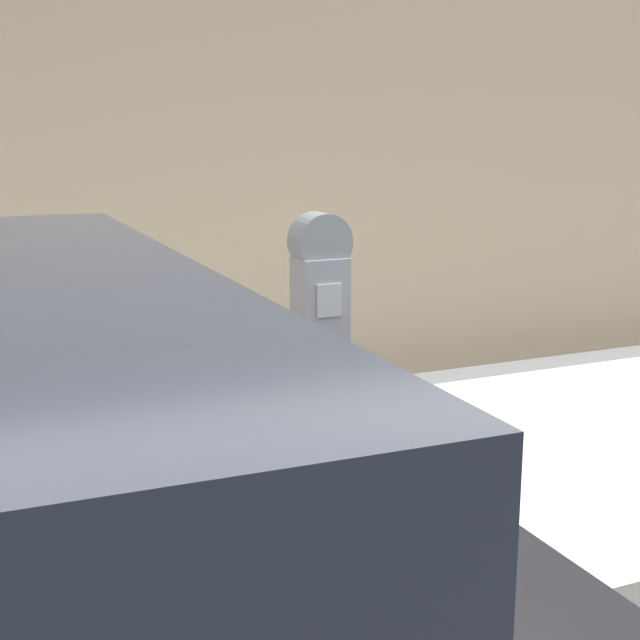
% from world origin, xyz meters
% --- Properties ---
extents(sidewalk, '(24.00, 2.80, 0.13)m').
position_xyz_m(sidewalk, '(0.00, 2.20, 0.06)').
color(sidewalk, '#BCB7AD').
rests_on(sidewalk, ground_plane).
extents(parking_meter, '(0.20, 0.16, 1.52)m').
position_xyz_m(parking_meter, '(0.17, 1.11, 1.25)').
color(parking_meter, gray).
rests_on(parking_meter, sidewalk).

